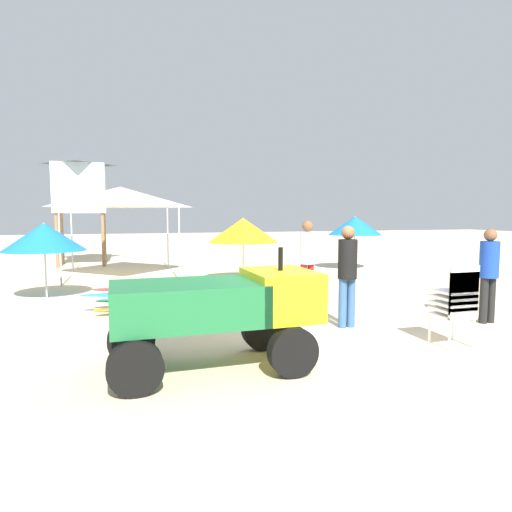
{
  "coord_description": "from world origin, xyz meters",
  "views": [
    {
      "loc": [
        -2.92,
        -5.95,
        1.92
      ],
      "look_at": [
        -0.35,
        2.39,
        1.1
      ],
      "focal_mm": 31.08,
      "sensor_mm": 36.0,
      "label": 1
    }
  ],
  "objects_px": {
    "lifeguard_near_center": "(307,256)",
    "popup_canopy": "(120,197)",
    "lifeguard_near_right": "(489,269)",
    "beach_umbrella_mid": "(243,230)",
    "surfboard_pile": "(149,299)",
    "stacked_plastic_chairs": "(457,299)",
    "lifeguard_near_left": "(347,269)",
    "lifeguard_tower": "(80,183)",
    "beach_umbrella_left": "(44,237)",
    "beach_umbrella_far": "(355,226)",
    "utility_cart": "(219,306)"
  },
  "relations": [
    {
      "from": "utility_cart",
      "to": "beach_umbrella_left",
      "type": "height_order",
      "value": "beach_umbrella_left"
    },
    {
      "from": "lifeguard_near_center",
      "to": "utility_cart",
      "type": "bearing_deg",
      "value": -128.26
    },
    {
      "from": "lifeguard_near_right",
      "to": "beach_umbrella_mid",
      "type": "bearing_deg",
      "value": 115.59
    },
    {
      "from": "utility_cart",
      "to": "beach_umbrella_mid",
      "type": "bearing_deg",
      "value": 72.12
    },
    {
      "from": "utility_cart",
      "to": "stacked_plastic_chairs",
      "type": "distance_m",
      "value": 3.48
    },
    {
      "from": "utility_cart",
      "to": "surfboard_pile",
      "type": "distance_m",
      "value": 3.75
    },
    {
      "from": "utility_cart",
      "to": "lifeguard_near_right",
      "type": "height_order",
      "value": "lifeguard_near_right"
    },
    {
      "from": "lifeguard_near_right",
      "to": "popup_canopy",
      "type": "relative_size",
      "value": 0.52
    },
    {
      "from": "utility_cart",
      "to": "lifeguard_near_left",
      "type": "height_order",
      "value": "lifeguard_near_left"
    },
    {
      "from": "utility_cart",
      "to": "beach_umbrella_left",
      "type": "bearing_deg",
      "value": 116.1
    },
    {
      "from": "utility_cart",
      "to": "stacked_plastic_chairs",
      "type": "bearing_deg",
      "value": -2.01
    },
    {
      "from": "surfboard_pile",
      "to": "lifeguard_tower",
      "type": "distance_m",
      "value": 9.59
    },
    {
      "from": "stacked_plastic_chairs",
      "to": "popup_canopy",
      "type": "height_order",
      "value": "popup_canopy"
    },
    {
      "from": "surfboard_pile",
      "to": "lifeguard_near_right",
      "type": "bearing_deg",
      "value": -26.07
    },
    {
      "from": "lifeguard_near_center",
      "to": "beach_umbrella_mid",
      "type": "bearing_deg",
      "value": 97.75
    },
    {
      "from": "surfboard_pile",
      "to": "lifeguard_near_center",
      "type": "xyz_separation_m",
      "value": [
        3.29,
        -0.28,
        0.79
      ]
    },
    {
      "from": "stacked_plastic_chairs",
      "to": "beach_umbrella_far",
      "type": "bearing_deg",
      "value": 69.4
    },
    {
      "from": "lifeguard_near_center",
      "to": "popup_canopy",
      "type": "bearing_deg",
      "value": 123.73
    },
    {
      "from": "utility_cart",
      "to": "popup_canopy",
      "type": "xyz_separation_m",
      "value": [
        -1.1,
        9.02,
        1.66
      ]
    },
    {
      "from": "utility_cart",
      "to": "beach_umbrella_far",
      "type": "relative_size",
      "value": 1.37
    },
    {
      "from": "lifeguard_near_left",
      "to": "lifeguard_near_center",
      "type": "xyz_separation_m",
      "value": [
        0.16,
        2.04,
        0.04
      ]
    },
    {
      "from": "lifeguard_near_right",
      "to": "lifeguard_near_left",
      "type": "bearing_deg",
      "value": 169.82
    },
    {
      "from": "beach_umbrella_far",
      "to": "lifeguard_tower",
      "type": "bearing_deg",
      "value": 155.79
    },
    {
      "from": "utility_cart",
      "to": "lifeguard_near_right",
      "type": "distance_m",
      "value": 5.12
    },
    {
      "from": "popup_canopy",
      "to": "lifeguard_near_center",
      "type": "bearing_deg",
      "value": -56.27
    },
    {
      "from": "lifeguard_tower",
      "to": "beach_umbrella_left",
      "type": "distance_m",
      "value": 7.13
    },
    {
      "from": "lifeguard_near_right",
      "to": "beach_umbrella_far",
      "type": "xyz_separation_m",
      "value": [
        1.67,
        7.58,
        0.57
      ]
    },
    {
      "from": "lifeguard_tower",
      "to": "popup_canopy",
      "type": "bearing_deg",
      "value": -68.58
    },
    {
      "from": "popup_canopy",
      "to": "beach_umbrella_far",
      "type": "height_order",
      "value": "popup_canopy"
    },
    {
      "from": "utility_cart",
      "to": "beach_umbrella_far",
      "type": "height_order",
      "value": "beach_umbrella_far"
    },
    {
      "from": "lifeguard_near_center",
      "to": "lifeguard_tower",
      "type": "xyz_separation_m",
      "value": [
        -5.18,
        9.23,
        2.06
      ]
    },
    {
      "from": "popup_canopy",
      "to": "beach_umbrella_left",
      "type": "distance_m",
      "value": 3.87
    },
    {
      "from": "lifeguard_tower",
      "to": "lifeguard_near_center",
      "type": "bearing_deg",
      "value": -60.73
    },
    {
      "from": "lifeguard_near_right",
      "to": "lifeguard_tower",
      "type": "relative_size",
      "value": 0.4
    },
    {
      "from": "lifeguard_tower",
      "to": "beach_umbrella_far",
      "type": "distance_m",
      "value": 10.23
    },
    {
      "from": "lifeguard_near_left",
      "to": "lifeguard_near_right",
      "type": "xyz_separation_m",
      "value": [
        2.53,
        -0.45,
        -0.04
      ]
    },
    {
      "from": "popup_canopy",
      "to": "beach_umbrella_left",
      "type": "height_order",
      "value": "popup_canopy"
    },
    {
      "from": "popup_canopy",
      "to": "lifeguard_tower",
      "type": "distance_m",
      "value": 3.92
    },
    {
      "from": "stacked_plastic_chairs",
      "to": "lifeguard_near_right",
      "type": "relative_size",
      "value": 0.72
    },
    {
      "from": "lifeguard_near_left",
      "to": "beach_umbrella_mid",
      "type": "bearing_deg",
      "value": 93.19
    },
    {
      "from": "lifeguard_tower",
      "to": "beach_umbrella_far",
      "type": "height_order",
      "value": "lifeguard_tower"
    },
    {
      "from": "stacked_plastic_chairs",
      "to": "beach_umbrella_far",
      "type": "relative_size",
      "value": 0.64
    },
    {
      "from": "utility_cart",
      "to": "lifeguard_near_center",
      "type": "xyz_separation_m",
      "value": [
        2.67,
        3.38,
        0.25
      ]
    },
    {
      "from": "lifeguard_near_center",
      "to": "beach_umbrella_mid",
      "type": "distance_m",
      "value": 3.49
    },
    {
      "from": "utility_cart",
      "to": "lifeguard_near_left",
      "type": "bearing_deg",
      "value": 28.19
    },
    {
      "from": "lifeguard_near_left",
      "to": "lifeguard_near_right",
      "type": "height_order",
      "value": "lifeguard_near_left"
    },
    {
      "from": "beach_umbrella_left",
      "to": "beach_umbrella_far",
      "type": "relative_size",
      "value": 0.97
    },
    {
      "from": "lifeguard_near_center",
      "to": "lifeguard_tower",
      "type": "relative_size",
      "value": 0.42
    },
    {
      "from": "lifeguard_near_right",
      "to": "beach_umbrella_far",
      "type": "height_order",
      "value": "beach_umbrella_far"
    },
    {
      "from": "lifeguard_tower",
      "to": "beach_umbrella_mid",
      "type": "bearing_deg",
      "value": -50.93
    }
  ]
}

